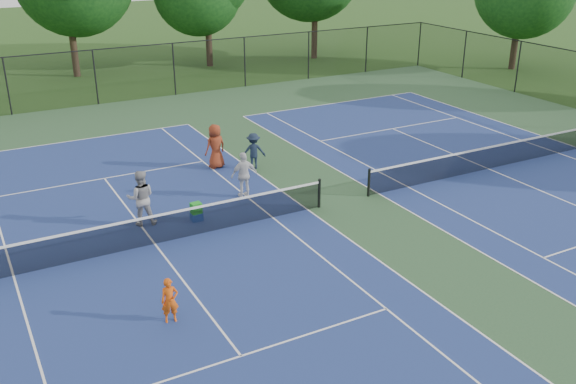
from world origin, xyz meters
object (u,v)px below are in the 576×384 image
instructor (141,198)px  bystander_b (254,151)px  bystander_a (244,175)px  child_player (170,301)px  ball_crate (197,217)px  bystander_c (215,146)px  ball_hopper (196,208)px

instructor → bystander_b: 6.30m
bystander_a → bystander_b: bearing=-120.5°
bystander_b → child_player: bearing=73.6°
child_player → instructor: 5.99m
child_player → ball_crate: child_player is taller
bystander_c → ball_crate: bystander_c is taller
bystander_c → ball_crate: 5.20m
bystander_a → bystander_c: size_ratio=0.93×
bystander_a → bystander_c: bystander_c is taller
child_player → instructor: bearing=89.2°
child_player → ball_crate: bearing=72.2°
bystander_b → ball_hopper: bystander_b is taller
bystander_c → ball_hopper: size_ratio=4.95×
bystander_a → bystander_b: 2.96m
ball_hopper → bystander_b: bearing=43.2°
bystander_c → ball_crate: (-2.57, -4.46, -0.77)m
bystander_a → ball_hopper: 2.59m
ball_crate → ball_hopper: 0.33m
bystander_b → bystander_c: size_ratio=0.82×
bystander_a → ball_hopper: size_ratio=4.61×
bystander_b → ball_hopper: 5.32m
instructor → bystander_a: instructor is taller
child_player → bystander_c: 11.07m
child_player → bystander_c: bearing=70.9°
bystander_c → ball_hopper: (-2.57, -4.46, -0.45)m
instructor → ball_hopper: instructor is taller
child_player → instructor: size_ratio=0.64×
bystander_c → ball_hopper: 5.17m
ball_crate → bystander_b: bearing=43.2°
child_player → bystander_a: (5.00, 6.41, 0.25)m
child_player → bystander_b: bearing=62.9°
bystander_a → instructor: bearing=9.3°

